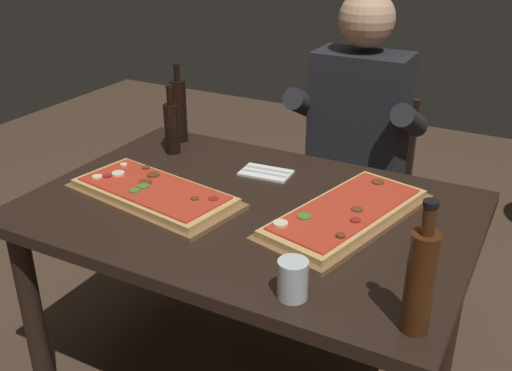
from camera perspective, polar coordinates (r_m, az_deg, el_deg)
dining_table at (r=1.94m, az=-0.70°, el=-4.45°), size 1.40×0.96×0.74m
pizza_rectangular_front at (r=1.95m, az=-9.91°, el=-0.74°), size 0.62×0.37×0.05m
pizza_rectangular_left at (r=1.82m, az=8.70°, el=-2.77°), size 0.41×0.66×0.05m
wine_bottle_dark at (r=2.41m, az=-7.48°, el=7.28°), size 0.06×0.06×0.32m
oil_bottle_amber at (r=2.29m, az=-8.15°, el=5.68°), size 0.06×0.06×0.27m
vinegar_bottle_green at (r=1.34m, az=15.61°, el=-8.73°), size 0.06×0.06×0.32m
tumbler_near_camera at (r=1.45m, az=3.56°, el=-9.23°), size 0.08×0.08×0.10m
napkin_cutlery_set at (r=2.11m, az=0.97°, el=1.25°), size 0.19×0.12×0.01m
diner_chair at (r=2.68m, az=9.95°, el=0.18°), size 0.44×0.44×0.87m
seated_diner at (r=2.48m, az=9.48°, el=4.52°), size 0.53×0.41×1.33m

